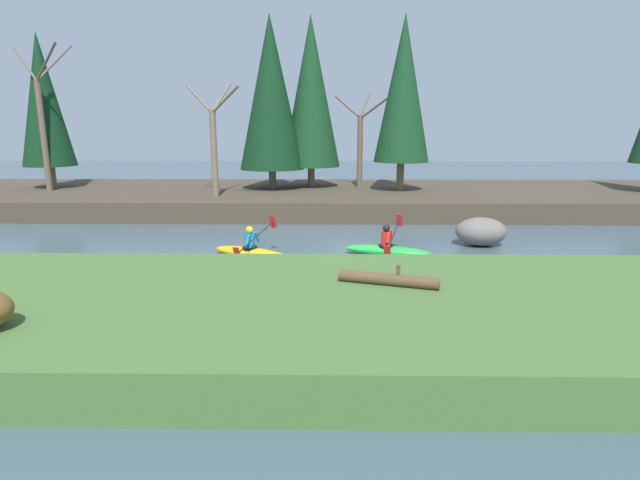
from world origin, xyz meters
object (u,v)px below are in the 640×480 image
object	(u,v)px
kayaker_lead	(391,250)
driftwood_log	(388,279)
kayaker_middle	(252,252)
boulder_midstream	(481,231)

from	to	relation	value
kayaker_lead	driftwood_log	distance (m)	5.46
kayaker_middle	driftwood_log	bearing A→B (deg)	-28.14
kayaker_lead	boulder_midstream	xyz separation A→B (m)	(3.23, 1.57, 0.28)
kayaker_middle	driftwood_log	size ratio (longest dim) A/B	1.32
kayaker_lead	kayaker_middle	xyz separation A→B (m)	(-4.28, -0.31, 0.02)
kayaker_lead	kayaker_middle	world-z (taller)	same
kayaker_lead	boulder_midstream	world-z (taller)	kayaker_lead
boulder_midstream	driftwood_log	size ratio (longest dim) A/B	0.84
kayaker_middle	boulder_midstream	world-z (taller)	kayaker_middle
boulder_midstream	driftwood_log	bearing A→B (deg)	-119.79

